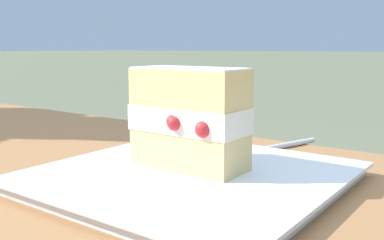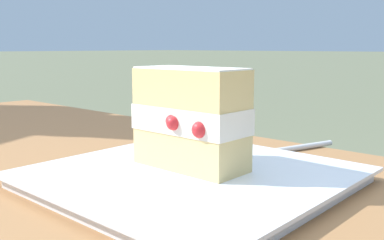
# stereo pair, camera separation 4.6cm
# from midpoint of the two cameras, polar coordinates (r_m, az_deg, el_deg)

# --- Properties ---
(dessert_plate) EXTENTS (0.29, 0.29, 0.02)m
(dessert_plate) POSITION_cam_midpoint_polar(r_m,az_deg,el_deg) (0.47, 2.80, -7.41)
(dessert_plate) COLOR white
(dessert_plate) RESTS_ON patio_table
(cake_slice) EXTENTS (0.12, 0.07, 0.11)m
(cake_slice) POSITION_cam_midpoint_polar(r_m,az_deg,el_deg) (0.47, 2.60, 0.21)
(cake_slice) COLOR #E0C17A
(cake_slice) RESTS_ON dessert_plate
(dessert_fork) EXTENTS (0.07, 0.17, 0.01)m
(dessert_fork) POSITION_cam_midpoint_polar(r_m,az_deg,el_deg) (0.62, 13.32, -3.86)
(dessert_fork) COLOR silver
(dessert_fork) RESTS_ON patio_table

